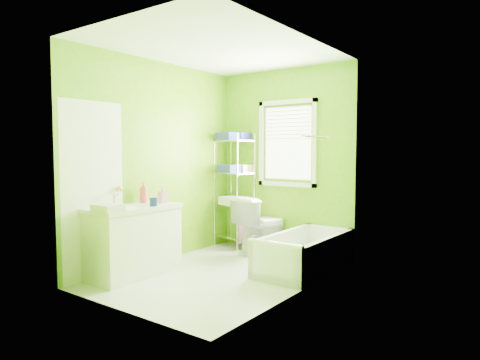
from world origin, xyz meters
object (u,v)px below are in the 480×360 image
Objects in this scene: bathtub at (304,258)px; vanity at (133,238)px; wire_shelf_unit at (235,177)px; toilet at (262,225)px.

bathtub is 1.33× the size of vanity.
bathtub is 1.79m from wire_shelf_unit.
wire_shelf_unit is (0.06, 1.90, 0.61)m from vanity.
wire_shelf_unit reaches higher than bathtub.
bathtub is 1.01m from toilet.
wire_shelf_unit is at bearing -0.20° from toilet.
vanity reaches higher than bathtub.
toilet is at bearing 71.01° from vanity.
vanity is at bearing -137.89° from bathtub.
bathtub is at bearing 166.85° from toilet.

